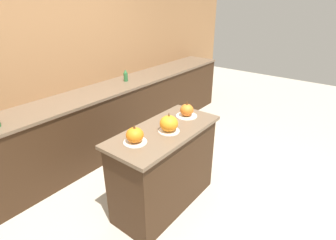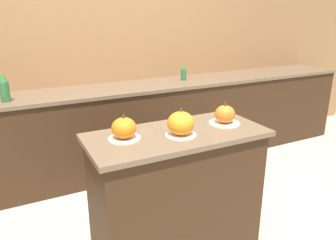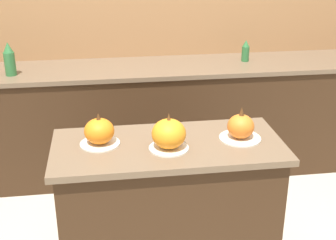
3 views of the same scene
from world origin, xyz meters
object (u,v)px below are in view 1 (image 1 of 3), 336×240
(pumpkin_cake_left, at_px, (135,136))
(pumpkin_cake_right, at_px, (187,111))
(bottle_short, at_px, (126,76))
(pumpkin_cake_center, at_px, (169,124))

(pumpkin_cake_left, xyz_separation_m, pumpkin_cake_right, (0.75, -0.04, -0.00))
(pumpkin_cake_left, bearing_deg, bottle_short, 48.67)
(pumpkin_cake_right, relative_size, bottle_short, 1.28)
(pumpkin_cake_left, relative_size, bottle_short, 1.19)
(pumpkin_cake_left, distance_m, pumpkin_cake_right, 0.75)
(pumpkin_cake_center, distance_m, pumpkin_cake_right, 0.40)
(pumpkin_cake_left, distance_m, bottle_short, 1.82)
(pumpkin_cake_right, bearing_deg, bottle_short, 72.14)
(pumpkin_cake_left, distance_m, pumpkin_cake_center, 0.37)
(pumpkin_cake_left, bearing_deg, pumpkin_cake_right, -3.05)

